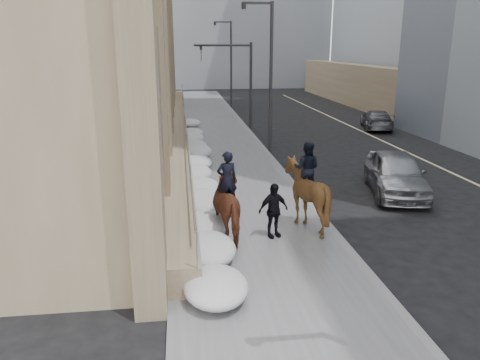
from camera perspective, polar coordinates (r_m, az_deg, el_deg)
The scene contains 14 objects.
ground at distance 13.13m, azimuth 2.57°, elevation -9.89°, with size 140.00×140.00×0.00m, color black.
sidewalk at distance 22.46m, azimuth -1.75°, elevation 1.36°, with size 5.00×80.00×0.12m, color #545456.
curb at distance 22.85m, azimuth 4.81°, elevation 1.57°, with size 0.24×80.00×0.12m, color slate.
lane_line at distance 25.67m, azimuth 22.29°, elevation 1.89°, with size 0.15×70.00×0.01m, color #BFB78C.
bg_building_far at distance 83.84m, azimuth -10.50°, elevation 18.66°, with size 24.00×12.00×20.00m, color gray.
streetlight_mid at distance 26.11m, azimuth 3.45°, elevation 13.44°, with size 1.71×0.24×8.00m.
streetlight_far at distance 45.90m, azimuth -1.29°, elevation 14.55°, with size 1.71×0.24×8.00m.
traffic_signal at distance 33.93m, azimuth -0.25°, elevation 13.07°, with size 4.10×0.22×6.00m.
snow_bank at distance 20.44m, azimuth -5.21°, elevation 1.01°, with size 1.70×18.10×0.76m.
mounted_horse_left at distance 13.99m, azimuth -0.97°, elevation -3.02°, with size 1.54×2.51×2.65m.
mounted_horse_right at distance 15.01m, azimuth 8.04°, elevation -1.37°, with size 2.38×2.49×2.74m.
pedestrian at distance 14.16m, azimuth 4.08°, elevation -3.71°, with size 0.99×0.41×1.69m, color black.
car_silver at distance 19.71m, azimuth 18.45°, elevation 0.82°, with size 2.00×4.98×1.70m, color #95969B.
car_grey at distance 35.12m, azimuth 16.31°, elevation 7.09°, with size 1.91×4.70×1.36m, color #4C4D53.
Camera 1 is at (-2.07, -11.64, 5.73)m, focal length 35.00 mm.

